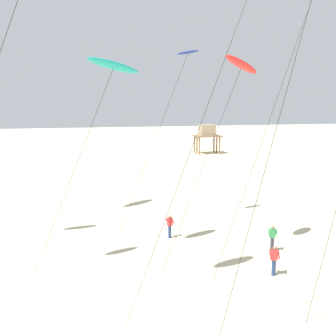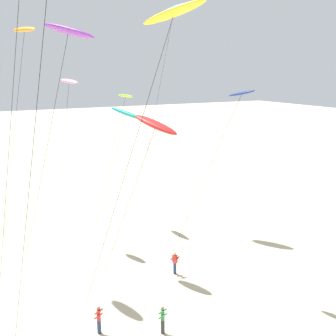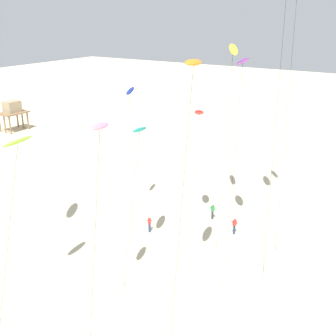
{
  "view_description": "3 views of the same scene",
  "coord_description": "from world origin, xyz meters",
  "px_view_note": "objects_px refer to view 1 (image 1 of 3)",
  "views": [
    {
      "loc": [
        -2.07,
        -15.32,
        9.24
      ],
      "look_at": [
        4.45,
        10.8,
        4.61
      ],
      "focal_mm": 40.88,
      "sensor_mm": 36.0,
      "label": 1
    },
    {
      "loc": [
        27.47,
        -3.67,
        14.29
      ],
      "look_at": [
        0.17,
        10.67,
        6.85
      ],
      "focal_mm": 43.14,
      "sensor_mm": 36.0,
      "label": 2
    },
    {
      "loc": [
        -25.16,
        -11.58,
        19.85
      ],
      "look_at": [
        3.25,
        6.46,
        7.38
      ],
      "focal_mm": 45.07,
      "sensor_mm": 36.0,
      "label": 3
    }
  ],
  "objects_px": {
    "kite_flyer_furthest": "(272,237)",
    "kite_flyer_middle": "(274,260)",
    "kite_navy": "(187,56)",
    "stilt_house": "(207,133)",
    "kite_flyer_nearest": "(170,225)",
    "kite_red": "(241,65)",
    "kite_teal": "(113,66)"
  },
  "relations": [
    {
      "from": "kite_flyer_nearest",
      "to": "kite_flyer_middle",
      "type": "bearing_deg",
      "value": -60.2
    },
    {
      "from": "kite_teal",
      "to": "kite_flyer_nearest",
      "type": "bearing_deg",
      "value": 26.68
    },
    {
      "from": "kite_teal",
      "to": "kite_flyer_furthest",
      "type": "xyz_separation_m",
      "value": [
        9.49,
        -1.94,
        -10.37
      ]
    },
    {
      "from": "kite_teal",
      "to": "kite_flyer_nearest",
      "type": "xyz_separation_m",
      "value": [
        3.83,
        1.92,
        -10.37
      ]
    },
    {
      "from": "kite_flyer_nearest",
      "to": "kite_flyer_middle",
      "type": "distance_m",
      "value": 8.07
    },
    {
      "from": "kite_flyer_nearest",
      "to": "kite_flyer_furthest",
      "type": "distance_m",
      "value": 6.85
    },
    {
      "from": "stilt_house",
      "to": "kite_flyer_furthest",
      "type": "bearing_deg",
      "value": -104.74
    },
    {
      "from": "kite_navy",
      "to": "kite_flyer_furthest",
      "type": "xyz_separation_m",
      "value": [
        3.49,
        -7.39,
        -11.72
      ]
    },
    {
      "from": "kite_navy",
      "to": "kite_flyer_furthest",
      "type": "bearing_deg",
      "value": -64.72
    },
    {
      "from": "kite_navy",
      "to": "kite_red",
      "type": "relative_size",
      "value": 1.1
    },
    {
      "from": "kite_red",
      "to": "stilt_house",
      "type": "distance_m",
      "value": 47.51
    },
    {
      "from": "kite_flyer_nearest",
      "to": "kite_flyer_furthest",
      "type": "xyz_separation_m",
      "value": [
        5.66,
        -3.87,
        0.0
      ]
    },
    {
      "from": "kite_red",
      "to": "kite_teal",
      "type": "relative_size",
      "value": 1.01
    },
    {
      "from": "kite_flyer_nearest",
      "to": "stilt_house",
      "type": "relative_size",
      "value": 0.32
    },
    {
      "from": "kite_navy",
      "to": "stilt_house",
      "type": "distance_m",
      "value": 41.97
    },
    {
      "from": "kite_flyer_middle",
      "to": "kite_red",
      "type": "bearing_deg",
      "value": 97.82
    },
    {
      "from": "kite_red",
      "to": "kite_flyer_furthest",
      "type": "distance_m",
      "value": 10.72
    },
    {
      "from": "kite_flyer_middle",
      "to": "kite_teal",
      "type": "bearing_deg",
      "value": 147.07
    },
    {
      "from": "stilt_house",
      "to": "kite_navy",
      "type": "bearing_deg",
      "value": -112.1
    },
    {
      "from": "kite_red",
      "to": "kite_flyer_middle",
      "type": "bearing_deg",
      "value": -82.18
    },
    {
      "from": "kite_teal",
      "to": "stilt_house",
      "type": "bearing_deg",
      "value": 63.75
    },
    {
      "from": "kite_navy",
      "to": "kite_flyer_nearest",
      "type": "xyz_separation_m",
      "value": [
        -2.17,
        -3.52,
        -11.72
      ]
    },
    {
      "from": "kite_navy",
      "to": "stilt_house",
      "type": "xyz_separation_m",
      "value": [
        15.44,
        38.02,
        -8.83
      ]
    },
    {
      "from": "kite_red",
      "to": "kite_teal",
      "type": "distance_m",
      "value": 7.43
    },
    {
      "from": "kite_flyer_furthest",
      "to": "kite_flyer_nearest",
      "type": "bearing_deg",
      "value": 145.65
    },
    {
      "from": "kite_teal",
      "to": "kite_flyer_furthest",
      "type": "relative_size",
      "value": 7.13
    },
    {
      "from": "kite_flyer_furthest",
      "to": "kite_flyer_middle",
      "type": "bearing_deg",
      "value": -117.68
    },
    {
      "from": "kite_navy",
      "to": "kite_red",
      "type": "bearing_deg",
      "value": -78.87
    },
    {
      "from": "kite_red",
      "to": "kite_flyer_nearest",
      "type": "distance_m",
      "value": 11.49
    },
    {
      "from": "kite_red",
      "to": "kite_flyer_middle",
      "type": "height_order",
      "value": "kite_red"
    },
    {
      "from": "kite_navy",
      "to": "kite_teal",
      "type": "distance_m",
      "value": 8.22
    },
    {
      "from": "kite_teal",
      "to": "kite_flyer_furthest",
      "type": "bearing_deg",
      "value": -11.57
    }
  ]
}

